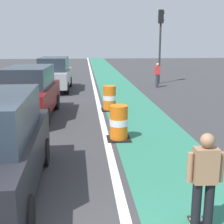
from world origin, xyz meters
TOP-DOWN VIEW (x-y plane):
  - bike_lane_strip at (2.40, 12.00)m, footprint 2.50×80.00m
  - lane_divider_stripe at (0.90, 12.00)m, footprint 0.20×80.00m
  - skateboarder_on_lane at (2.05, 0.58)m, footprint 0.57×0.81m
  - parked_suv_second at (-1.95, 8.65)m, footprint 2.06×4.67m
  - parked_suv_third at (-1.60, 15.52)m, footprint 1.99×4.63m
  - traffic_barrel_front at (1.28, 5.47)m, footprint 0.73×0.73m
  - traffic_barrel_mid at (1.34, 9.62)m, footprint 0.73×0.73m
  - traffic_light_corner at (5.61, 17.91)m, footprint 0.41×0.32m
  - pedestrian_crossing at (5.03, 16.06)m, footprint 0.34×0.20m

SIDE VIEW (x-z plane):
  - bike_lane_strip at x=2.40m, z-range 0.00..0.01m
  - lane_divider_stripe at x=0.90m, z-range 0.00..0.01m
  - traffic_barrel_front at x=1.28m, z-range -0.01..1.08m
  - traffic_barrel_mid at x=1.34m, z-range -0.01..1.08m
  - pedestrian_crossing at x=5.03m, z-range 0.06..1.67m
  - skateboarder_on_lane at x=2.05m, z-range 0.07..1.76m
  - parked_suv_second at x=-1.95m, z-range 0.02..2.06m
  - parked_suv_third at x=-1.60m, z-range 0.02..2.06m
  - traffic_light_corner at x=5.61m, z-range 0.95..6.05m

